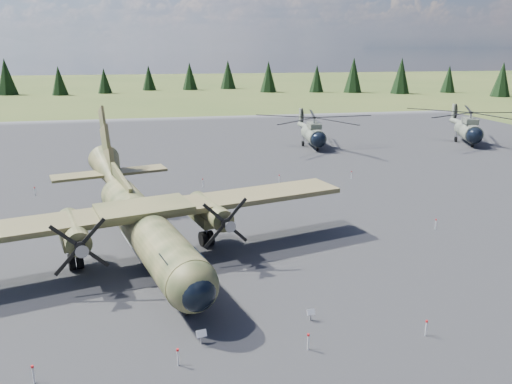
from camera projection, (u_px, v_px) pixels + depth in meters
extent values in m
plane|color=brown|center=(225.00, 245.00, 35.61)|extent=(500.00, 500.00, 0.00)
cube|color=#57585C|center=(209.00, 204.00, 45.02)|extent=(120.00, 120.00, 0.04)
cylinder|color=#374123|center=(147.00, 230.00, 32.25)|extent=(7.18, 17.84, 2.76)
sphere|color=#374123|center=(192.00, 286.00, 24.62)|extent=(3.30, 3.30, 2.70)
sphere|color=black|center=(196.00, 291.00, 24.17)|extent=(2.43, 2.43, 1.98)
cube|color=black|center=(182.00, 260.00, 25.77)|extent=(2.31, 2.03, 0.54)
cone|color=#374123|center=(111.00, 175.00, 41.98)|extent=(4.34, 7.23, 4.15)
cube|color=#989A9D|center=(144.00, 241.00, 33.42)|extent=(3.31, 6.19, 0.49)
cube|color=#374021|center=(144.00, 211.00, 32.36)|extent=(28.46, 10.51, 0.34)
cube|color=#374123|center=(144.00, 208.00, 32.30)|extent=(6.62, 4.93, 0.34)
cylinder|color=#374123|center=(74.00, 231.00, 30.38)|extent=(2.73, 5.33, 1.48)
cube|color=#374123|center=(73.00, 236.00, 31.23)|extent=(2.28, 3.61, 0.79)
cone|color=gray|center=(81.00, 249.00, 27.62)|extent=(0.95, 1.05, 0.75)
cylinder|color=black|center=(76.00, 261.00, 31.70)|extent=(1.11, 1.27, 1.08)
cylinder|color=#374123|center=(210.00, 211.00, 34.14)|extent=(2.73, 5.33, 1.48)
cube|color=#374123|center=(206.00, 216.00, 35.00)|extent=(2.28, 3.61, 0.79)
cone|color=gray|center=(228.00, 225.00, 31.39)|extent=(0.95, 1.05, 0.75)
cylinder|color=black|center=(206.00, 238.00, 35.46)|extent=(1.11, 1.27, 1.08)
cube|color=#374123|center=(120.00, 178.00, 38.59)|extent=(2.16, 7.26, 1.65)
cube|color=#374021|center=(110.00, 173.00, 42.39)|extent=(9.69, 4.50, 0.22)
cylinder|color=gray|center=(185.00, 294.00, 25.92)|extent=(0.17, 0.17, 0.89)
cylinder|color=black|center=(186.00, 306.00, 26.12)|extent=(0.57, 0.98, 0.92)
cylinder|color=slate|center=(313.00, 135.00, 70.36)|extent=(2.96, 6.83, 2.30)
sphere|color=black|center=(318.00, 140.00, 67.20)|extent=(2.32, 2.32, 2.12)
sphere|color=slate|center=(309.00, 132.00, 73.52)|extent=(2.32, 2.32, 2.12)
cube|color=slate|center=(314.00, 125.00, 69.59)|extent=(1.86, 3.09, 0.69)
cylinder|color=gray|center=(314.00, 120.00, 69.40)|extent=(0.36, 0.36, 0.92)
cylinder|color=slate|center=(304.00, 126.00, 76.73)|extent=(1.57, 7.90, 1.32)
cube|color=slate|center=(300.00, 116.00, 79.71)|extent=(0.33, 1.30, 2.21)
cylinder|color=black|center=(302.00, 116.00, 79.74)|extent=(0.30, 2.39, 2.39)
cylinder|color=black|center=(317.00, 148.00, 68.09)|extent=(0.32, 0.65, 0.63)
cylinder|color=black|center=(303.00, 143.00, 71.66)|extent=(0.35, 0.76, 0.74)
cylinder|color=gray|center=(303.00, 140.00, 71.53)|extent=(0.14, 0.14, 1.33)
cylinder|color=black|center=(320.00, 143.00, 71.90)|extent=(0.35, 0.76, 0.74)
cylinder|color=gray|center=(320.00, 140.00, 71.77)|extent=(0.14, 0.14, 1.33)
cylinder|color=slate|center=(468.00, 131.00, 72.95)|extent=(4.88, 7.59, 2.49)
sphere|color=black|center=(474.00, 136.00, 69.57)|extent=(2.96, 2.96, 2.29)
sphere|color=slate|center=(463.00, 128.00, 76.36)|extent=(2.96, 2.96, 2.29)
cube|color=slate|center=(470.00, 121.00, 72.13)|extent=(2.72, 3.58, 0.75)
cylinder|color=gray|center=(471.00, 116.00, 71.93)|extent=(0.46, 0.46, 1.00)
cylinder|color=slate|center=(458.00, 122.00, 79.80)|extent=(3.81, 8.25, 1.43)
cube|color=slate|center=(453.00, 111.00, 83.00)|extent=(0.70, 1.38, 2.39)
cylinder|color=black|center=(456.00, 111.00, 82.94)|extent=(0.98, 2.44, 2.59)
cylinder|color=black|center=(472.00, 145.00, 70.52)|extent=(0.50, 0.73, 0.68)
cylinder|color=black|center=(456.00, 139.00, 74.70)|extent=(0.56, 0.85, 0.80)
cylinder|color=gray|center=(456.00, 136.00, 74.55)|extent=(0.18, 0.18, 1.45)
cylinder|color=black|center=(475.00, 140.00, 74.28)|extent=(0.56, 0.85, 0.80)
cylinder|color=gray|center=(475.00, 136.00, 74.13)|extent=(0.18, 0.18, 1.45)
cube|color=gray|center=(202.00, 338.00, 23.68)|extent=(0.10, 0.10, 0.60)
cube|color=silver|center=(201.00, 333.00, 23.55)|extent=(0.51, 0.30, 0.34)
cube|color=gray|center=(311.00, 316.00, 25.75)|extent=(0.08, 0.08, 0.51)
cube|color=silver|center=(311.00, 312.00, 25.64)|extent=(0.41, 0.19, 0.29)
cylinder|color=silver|center=(33.00, 375.00, 20.87)|extent=(0.07, 0.07, 0.80)
cylinder|color=red|center=(32.00, 367.00, 20.76)|extent=(0.12, 0.12, 0.10)
cylinder|color=silver|center=(178.00, 358.00, 22.02)|extent=(0.07, 0.07, 0.80)
cylinder|color=red|center=(178.00, 350.00, 21.91)|extent=(0.12, 0.12, 0.10)
cylinder|color=silver|center=(308.00, 342.00, 23.17)|extent=(0.07, 0.07, 0.80)
cylinder|color=red|center=(308.00, 335.00, 23.06)|extent=(0.12, 0.12, 0.10)
cylinder|color=silver|center=(426.00, 329.00, 24.32)|extent=(0.07, 0.07, 0.80)
cylinder|color=red|center=(427.00, 321.00, 24.21)|extent=(0.12, 0.12, 0.10)
cylinder|color=silver|center=(35.00, 192.00, 47.50)|extent=(0.07, 0.07, 0.80)
cylinder|color=red|center=(34.00, 188.00, 47.39)|extent=(0.12, 0.12, 0.10)
cylinder|color=silver|center=(121.00, 187.00, 49.03)|extent=(0.07, 0.07, 0.80)
cylinder|color=red|center=(121.00, 183.00, 48.92)|extent=(0.12, 0.12, 0.10)
cylinder|color=silver|center=(203.00, 183.00, 50.56)|extent=(0.07, 0.07, 0.80)
cylinder|color=red|center=(203.00, 179.00, 50.45)|extent=(0.12, 0.12, 0.10)
cylinder|color=silver|center=(279.00, 179.00, 52.09)|extent=(0.07, 0.07, 0.80)
cylinder|color=red|center=(279.00, 175.00, 51.98)|extent=(0.12, 0.12, 0.10)
cylinder|color=silver|center=(351.00, 175.00, 53.62)|extent=(0.07, 0.07, 0.80)
cylinder|color=red|center=(352.00, 172.00, 53.51)|extent=(0.12, 0.12, 0.10)
cylinder|color=silver|center=(436.00, 225.00, 38.65)|extent=(0.07, 0.07, 0.80)
cylinder|color=red|center=(436.00, 220.00, 38.54)|extent=(0.12, 0.12, 0.10)
cone|color=black|center=(502.00, 79.00, 143.92)|extent=(5.51, 5.51, 9.83)
cone|color=black|center=(449.00, 79.00, 157.56)|extent=(4.70, 4.70, 8.39)
cone|color=black|center=(401.00, 76.00, 153.60)|extent=(6.06, 6.06, 10.82)
cone|color=black|center=(353.00, 75.00, 157.49)|extent=(6.07, 6.07, 10.84)
cone|color=black|center=(317.00, 78.00, 158.80)|extent=(4.78, 4.78, 8.53)
cone|color=black|center=(268.00, 77.00, 158.84)|extent=(5.39, 5.39, 9.62)
cone|color=black|center=(228.00, 74.00, 172.00)|extent=(5.41, 5.41, 9.66)
cone|color=black|center=(190.00, 76.00, 168.07)|extent=(5.05, 5.05, 9.01)
cone|color=black|center=(149.00, 78.00, 165.97)|extent=(4.54, 4.54, 8.11)
cone|color=black|center=(104.00, 81.00, 154.77)|extent=(4.29, 4.29, 7.66)
cone|color=black|center=(59.00, 80.00, 148.59)|extent=(4.77, 4.77, 8.53)
cone|color=black|center=(6.00, 77.00, 149.15)|extent=(6.02, 6.02, 10.75)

